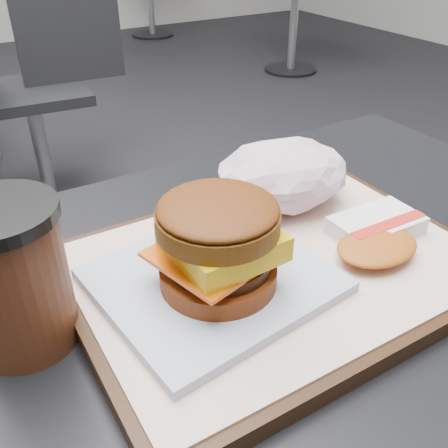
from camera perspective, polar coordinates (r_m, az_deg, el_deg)
customer_table at (r=0.62m, az=7.27°, el=-20.26°), size 0.80×0.60×0.77m
serving_tray at (r=0.48m, az=5.88°, el=-5.03°), size 0.38×0.28×0.02m
breakfast_sandwich at (r=0.42m, az=-0.82°, el=-3.25°), size 0.21×0.19×0.09m
hash_brown at (r=0.51m, az=17.05°, el=-1.13°), size 0.12×0.09×0.02m
crumpled_wrapper at (r=0.56m, az=6.86°, el=5.63°), size 0.15×0.12×0.07m
coffee_cup at (r=0.42m, az=-22.94°, el=-5.53°), size 0.09×0.09×0.13m
neighbor_chair at (r=2.15m, az=-19.83°, el=15.49°), size 0.62×0.45×0.88m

